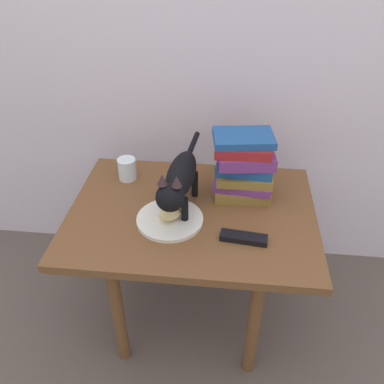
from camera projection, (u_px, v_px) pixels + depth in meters
The scene contains 9 objects.
ground_plane at pixel (192, 310), 1.73m from camera, with size 6.00×6.00×0.00m, color brown.
back_panel at pixel (205, 12), 1.45m from camera, with size 4.00×0.04×2.20m, color silver.
side_table at pixel (192, 226), 1.46m from camera, with size 0.86×0.63×0.54m.
plate at pixel (170, 219), 1.37m from camera, with size 0.23×0.23×0.01m, color silver.
bread_roll at pixel (170, 213), 1.35m from camera, with size 0.08×0.06×0.05m, color #E0BC7A.
cat at pixel (179, 180), 1.34m from camera, with size 0.12×0.48×0.23m.
book_stack at pixel (244, 166), 1.43m from camera, with size 0.23×0.18×0.24m.
candle_jar at pixel (127, 170), 1.56m from camera, with size 0.07×0.07×0.08m.
tv_remote at pixel (244, 238), 1.29m from camera, with size 0.15×0.04×0.02m, color black.
Camera 1 is at (0.12, -1.11, 1.42)m, focal length 38.08 mm.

